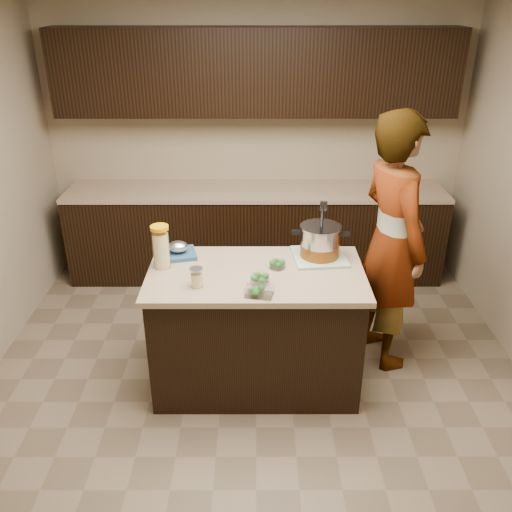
# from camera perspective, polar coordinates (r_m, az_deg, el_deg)

# --- Properties ---
(ground_plane) EXTENTS (4.00, 4.00, 0.00)m
(ground_plane) POSITION_cam_1_polar(r_m,az_deg,el_deg) (4.13, 0.00, -12.82)
(ground_plane) COLOR brown
(ground_plane) RESTS_ON ground
(room_shell) EXTENTS (4.04, 4.04, 2.72)m
(room_shell) POSITION_cam_1_polar(r_m,az_deg,el_deg) (3.33, 0.00, 10.80)
(room_shell) COLOR tan
(room_shell) RESTS_ON ground
(back_cabinets) EXTENTS (3.60, 0.63, 2.33)m
(back_cabinets) POSITION_cam_1_polar(r_m,az_deg,el_deg) (5.22, -0.02, 7.62)
(back_cabinets) COLOR black
(back_cabinets) RESTS_ON ground
(island) EXTENTS (1.46, 0.81, 0.90)m
(island) POSITION_cam_1_polar(r_m,az_deg,el_deg) (3.86, 0.00, -7.59)
(island) COLOR black
(island) RESTS_ON ground
(dish_towel) EXTENTS (0.39, 0.39, 0.02)m
(dish_towel) POSITION_cam_1_polar(r_m,az_deg,el_deg) (3.84, 6.67, -0.08)
(dish_towel) COLOR #5B8860
(dish_towel) RESTS_ON island
(stock_pot) EXTENTS (0.40, 0.32, 0.41)m
(stock_pot) POSITION_cam_1_polar(r_m,az_deg,el_deg) (3.80, 6.75, 1.35)
(stock_pot) COLOR #B7B7BC
(stock_pot) RESTS_ON dish_towel
(lemonade_pitcher) EXTENTS (0.12, 0.12, 0.30)m
(lemonade_pitcher) POSITION_cam_1_polar(r_m,az_deg,el_deg) (3.70, -9.96, 0.81)
(lemonade_pitcher) COLOR #DACF85
(lemonade_pitcher) RESTS_ON island
(mason_jar) EXTENTS (0.08, 0.08, 0.14)m
(mason_jar) POSITION_cam_1_polar(r_m,az_deg,el_deg) (3.45, -6.28, -2.30)
(mason_jar) COLOR #DACF85
(mason_jar) RESTS_ON island
(broccoli_tub_left) EXTENTS (0.12, 0.12, 0.05)m
(broccoli_tub_left) POSITION_cam_1_polar(r_m,az_deg,el_deg) (3.68, 2.25, -0.91)
(broccoli_tub_left) COLOR silver
(broccoli_tub_left) RESTS_ON island
(broccoli_tub_right) EXTENTS (0.13, 0.13, 0.06)m
(broccoli_tub_right) POSITION_cam_1_polar(r_m,az_deg,el_deg) (3.48, 0.42, -2.51)
(broccoli_tub_right) COLOR silver
(broccoli_tub_right) RESTS_ON island
(broccoli_tub_rect) EXTENTS (0.19, 0.16, 0.06)m
(broccoli_tub_rect) POSITION_cam_1_polar(r_m,az_deg,el_deg) (3.35, 0.36, -3.71)
(broccoli_tub_rect) COLOR silver
(broccoli_tub_rect) RESTS_ON island
(blue_tray) EXTENTS (0.32, 0.28, 0.11)m
(blue_tray) POSITION_cam_1_polar(r_m,az_deg,el_deg) (3.88, -8.34, 0.48)
(blue_tray) COLOR navy
(blue_tray) RESTS_ON island
(person) EXTENTS (0.65, 0.81, 1.92)m
(person) POSITION_cam_1_polar(r_m,az_deg,el_deg) (4.03, 14.08, 1.34)
(person) COLOR gray
(person) RESTS_ON ground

